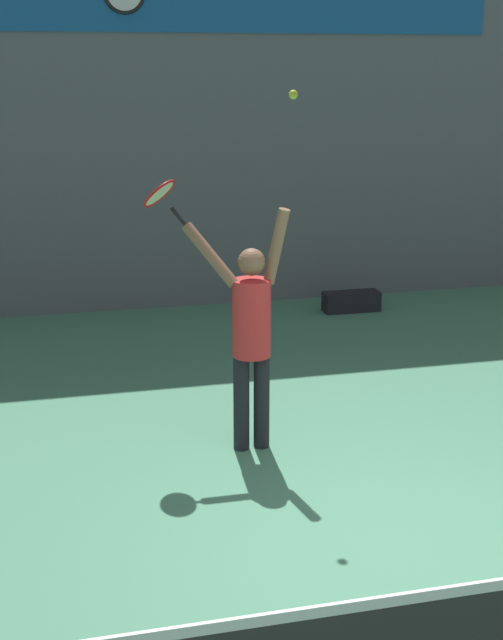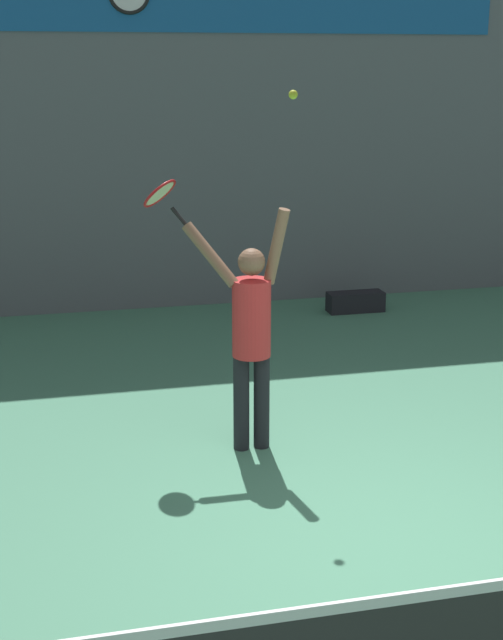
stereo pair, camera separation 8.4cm
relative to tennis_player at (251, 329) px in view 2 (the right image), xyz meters
name	(u,v)px [view 2 (the right image)]	position (x,y,z in m)	size (l,w,h in m)	color
ground_plane	(414,553)	(0.66, -1.84, -1.02)	(18.00, 18.00, 0.00)	#4C8C6B
back_wall	(218,109)	(0.66, 4.57, 1.48)	(18.00, 0.10, 5.00)	slate
tennis_player	(251,329)	(0.00, 0.00, 0.00)	(0.82, 0.47, 1.99)	black
tennis_racket	(161,195)	(-0.63, 0.39, 1.03)	(0.40, 0.40, 0.37)	black
tennis_ball	(293,95)	(0.28, -0.15, 1.81)	(0.07, 0.07, 0.07)	#CCDB2D
equipment_bag	(355,302)	(2.25, 3.76, -0.89)	(0.72, 0.26, 0.25)	black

